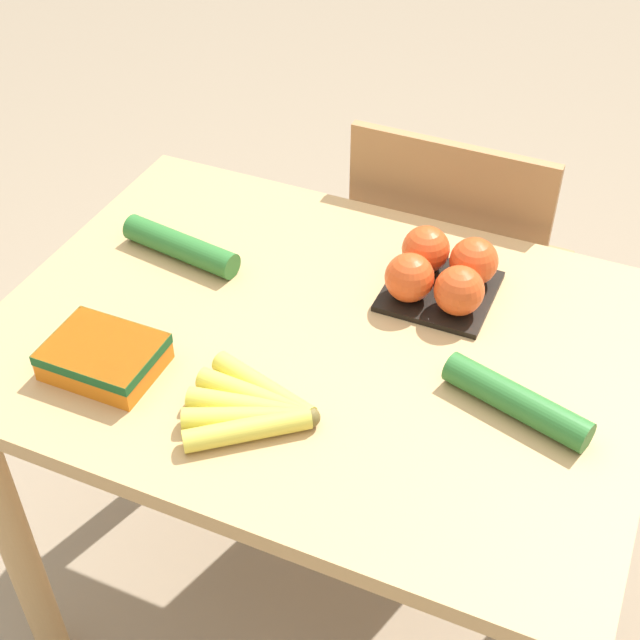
# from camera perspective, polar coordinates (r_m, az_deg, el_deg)

# --- Properties ---
(ground_plane) EXTENTS (12.00, 12.00, 0.00)m
(ground_plane) POSITION_cam_1_polar(r_m,az_deg,el_deg) (1.96, 0.00, -17.78)
(ground_plane) COLOR gray
(dining_table) EXTENTS (1.00, 0.74, 0.76)m
(dining_table) POSITION_cam_1_polar(r_m,az_deg,el_deg) (1.46, 0.00, -4.98)
(dining_table) COLOR tan
(dining_table) RESTS_ON ground_plane
(chair) EXTENTS (0.42, 0.40, 0.88)m
(chair) POSITION_cam_1_polar(r_m,az_deg,el_deg) (1.95, 8.51, 2.01)
(chair) COLOR #A87547
(chair) RESTS_ON ground_plane
(banana_bunch) EXTENTS (0.19, 0.19, 0.03)m
(banana_bunch) POSITION_cam_1_polar(r_m,az_deg,el_deg) (1.24, -4.27, -5.63)
(banana_bunch) COLOR brown
(banana_bunch) RESTS_ON dining_table
(tomato_pack) EXTENTS (0.17, 0.17, 0.09)m
(tomato_pack) POSITION_cam_1_polar(r_m,az_deg,el_deg) (1.43, 7.79, 3.04)
(tomato_pack) COLOR black
(tomato_pack) RESTS_ON dining_table
(carrot_bag) EXTENTS (0.16, 0.12, 0.05)m
(carrot_bag) POSITION_cam_1_polar(r_m,az_deg,el_deg) (1.33, -13.68, -2.18)
(carrot_bag) COLOR orange
(carrot_bag) RESTS_ON dining_table
(cucumber_near) EXTENTS (0.22, 0.08, 0.05)m
(cucumber_near) POSITION_cam_1_polar(r_m,az_deg,el_deg) (1.53, -8.91, 4.69)
(cucumber_near) COLOR #2D702D
(cucumber_near) RESTS_ON dining_table
(cucumber_far) EXTENTS (0.22, 0.10, 0.05)m
(cucumber_far) POSITION_cam_1_polar(r_m,az_deg,el_deg) (1.26, 12.46, -5.07)
(cucumber_far) COLOR #2D702D
(cucumber_far) RESTS_ON dining_table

